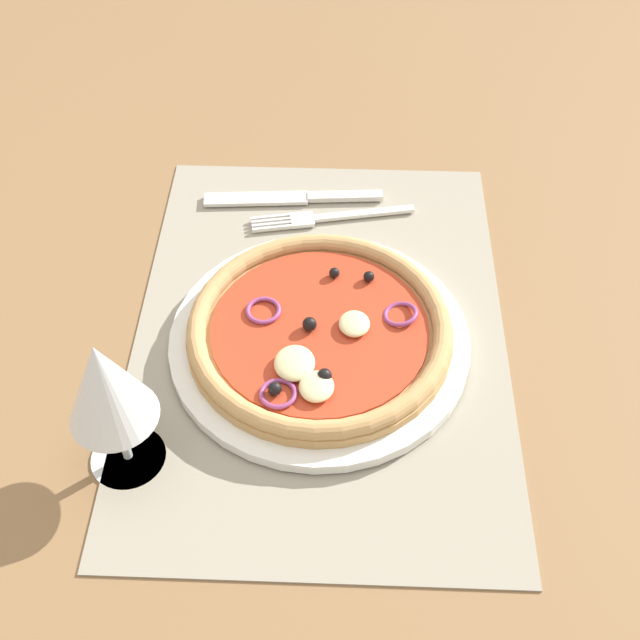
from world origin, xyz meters
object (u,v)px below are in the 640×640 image
Objects in this scene: plate at (322,341)px; fork at (324,218)px; knife at (291,198)px; wine_glass at (105,386)px; pizza at (321,330)px.

fork is (17.88, 0.39, -0.35)cm from plate.
plate is 21.45cm from knife.
knife is at bearing 11.06° from plate.
wine_glass is at bearing 52.30° from fork.
wine_glass is (-30.77, 15.65, 9.69)cm from fork.
pizza is 1.67× the size of wine_glass.
fork is 35.85cm from wine_glass.
wine_glass is at bearing 128.76° from plate.
fork is at bearing 1.25° from plate.
plate is at bearing -7.44° from pizza.
knife is at bearing -51.11° from fork.
plate is 1.41× the size of knife.
knife is at bearing 10.97° from pizza.
pizza is at bearing 80.47° from fork.
plate is at bearing 97.01° from knife.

